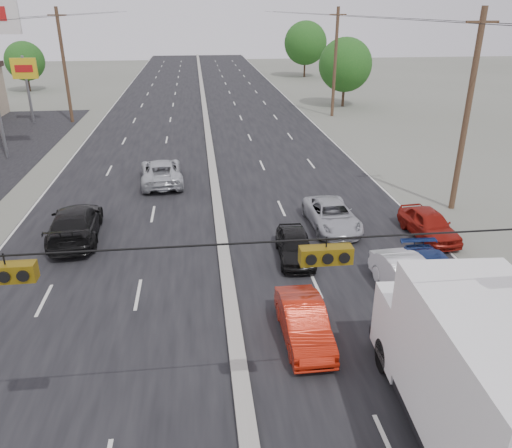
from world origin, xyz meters
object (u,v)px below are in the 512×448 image
Objects in this scene: box_truck at (476,376)px; queue_car_b at (408,280)px; oncoming_near at (75,224)px; oncoming_far at (161,172)px; utility_pole_right_b at (467,113)px; tree_right_far at (305,43)px; queue_car_c at (332,216)px; pole_sign_far at (25,74)px; red_sedan at (304,323)px; queue_car_e at (429,224)px; utility_pole_left_c at (64,66)px; utility_pole_right_c at (335,62)px; tree_right_mid at (345,65)px; queue_car_a at (295,246)px; queue_car_d at (436,276)px; tree_left_far at (25,61)px.

box_truck is 1.93× the size of queue_car_b.
oncoming_near is 8.43m from oncoming_far.
utility_pole_right_b is 17.38m from oncoming_far.
tree_right_far is 1.80× the size of queue_car_c.
pole_sign_far is 1.56× the size of red_sedan.
queue_car_e is (4.31, 11.55, -1.38)m from box_truck.
utility_pole_right_b is at bearing 12.51° from queue_car_c.
tree_right_far reaches higher than red_sedan.
queue_car_e is 0.75× the size of oncoming_far.
box_truck is 5.67m from red_sedan.
utility_pole_left_c is 2.60× the size of red_sedan.
utility_pole_right_c is 1.40× the size of tree_right_mid.
utility_pole_right_c reaches higher than queue_car_e.
tree_right_mid reaches higher than queue_car_b.
queue_car_d reaches higher than queue_car_a.
pole_sign_far is 1.32× the size of queue_car_c.
utility_pole_left_c is 38.63m from queue_car_b.
box_truck reaches higher than queue_car_a.
pole_sign_far is 1.40× the size of queue_car_d.
queue_car_d is at bearing -58.40° from utility_pole_left_c.
utility_pole_right_c is at bearing 75.59° from queue_car_a.
box_truck is (-10.71, -69.96, -2.92)m from tree_right_far.
queue_car_b is (28.57, -53.30, -3.03)m from tree_left_far.
utility_pole_right_b is 37.92m from pole_sign_far.
utility_pole_left_c is 27.96m from tree_right_mid.
red_sedan is at bearing -153.94° from queue_car_d.
utility_pole_left_c is 2.41× the size of queue_car_b.
queue_car_c is 0.87× the size of oncoming_far.
tree_right_mid is 1.83× the size of queue_car_e.
queue_car_a is at bearing -63.35° from tree_left_far.
queue_car_b reaches higher than queue_car_c.
utility_pole_left_c is at bearing 124.37° from queue_car_d.
box_truck is at bearing -115.06° from queue_car_e.
oncoming_near reaches higher than queue_car_c.
utility_pole_left_c is 1.00× the size of utility_pole_right_b.
tree_left_far is 1.43× the size of queue_car_d.
queue_car_b is (22.57, -33.30, -3.72)m from pole_sign_far.
box_truck reaches higher than queue_car_c.
red_sedan is at bearing 103.34° from oncoming_far.
utility_pole_right_c is 39.90m from tree_left_far.
queue_car_b is 0.80× the size of oncoming_far.
tree_right_far reaches higher than queue_car_d.
box_truck reaches higher than oncoming_far.
utility_pole_left_c is 22.19m from tree_left_far.
tree_left_far is (-9.50, 20.00, -1.39)m from utility_pole_left_c.
box_truck is at bearing -115.72° from utility_pole_right_b.
tree_left_far is 1.57× the size of queue_car_e.
tree_right_mid is at bearing -129.22° from oncoming_near.
tree_right_mid is at bearing 85.24° from utility_pole_right_b.
utility_pole_right_c is 28.51m from pole_sign_far.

